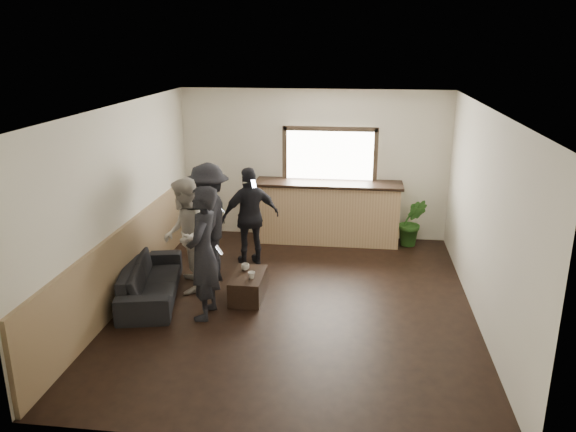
# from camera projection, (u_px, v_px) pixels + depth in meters

# --- Properties ---
(ground) EXTENTS (5.00, 6.00, 0.01)m
(ground) POSITION_uv_depth(u_px,v_px,m) (295.00, 303.00, 8.12)
(ground) COLOR black
(room_shell) EXTENTS (5.01, 6.01, 2.80)m
(room_shell) POSITION_uv_depth(u_px,v_px,m) (243.00, 204.00, 7.77)
(room_shell) COLOR silver
(room_shell) RESTS_ON ground
(bar_counter) EXTENTS (2.70, 0.68, 2.13)m
(bar_counter) POSITION_uv_depth(u_px,v_px,m) (328.00, 208.00, 10.45)
(bar_counter) COLOR tan
(bar_counter) RESTS_ON ground
(sofa) EXTENTS (1.12, 1.99, 0.55)m
(sofa) POSITION_uv_depth(u_px,v_px,m) (151.00, 280.00, 8.23)
(sofa) COLOR black
(sofa) RESTS_ON ground
(coffee_table) EXTENTS (0.46, 0.82, 0.36)m
(coffee_table) POSITION_uv_depth(u_px,v_px,m) (248.00, 286.00, 8.26)
(coffee_table) COLOR black
(coffee_table) RESTS_ON ground
(cup_a) EXTENTS (0.14, 0.14, 0.10)m
(cup_a) POSITION_uv_depth(u_px,v_px,m) (245.00, 267.00, 8.35)
(cup_a) COLOR silver
(cup_a) RESTS_ON coffee_table
(cup_b) EXTENTS (0.12, 0.12, 0.10)m
(cup_b) POSITION_uv_depth(u_px,v_px,m) (252.00, 275.00, 8.05)
(cup_b) COLOR silver
(cup_b) RESTS_ON coffee_table
(potted_plant) EXTENTS (0.50, 0.40, 0.90)m
(potted_plant) POSITION_uv_depth(u_px,v_px,m) (412.00, 222.00, 10.27)
(potted_plant) COLOR #2D6623
(potted_plant) RESTS_ON ground
(person_a) EXTENTS (0.50, 0.68, 1.84)m
(person_a) POSITION_uv_depth(u_px,v_px,m) (203.00, 253.00, 7.48)
(person_a) COLOR black
(person_a) RESTS_ON ground
(person_b) EXTENTS (0.85, 0.98, 1.73)m
(person_b) POSITION_uv_depth(u_px,v_px,m) (185.00, 236.00, 8.32)
(person_b) COLOR #B5AEA4
(person_b) RESTS_ON ground
(person_c) EXTENTS (0.81, 1.24, 1.82)m
(person_c) POSITION_uv_depth(u_px,v_px,m) (209.00, 219.00, 8.94)
(person_c) COLOR black
(person_c) RESTS_ON ground
(person_d) EXTENTS (1.06, 0.81, 1.67)m
(person_d) POSITION_uv_depth(u_px,v_px,m) (251.00, 217.00, 9.31)
(person_d) COLOR black
(person_d) RESTS_ON ground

